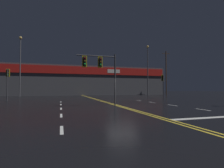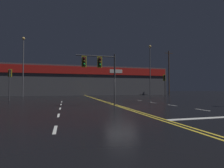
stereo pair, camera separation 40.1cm
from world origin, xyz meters
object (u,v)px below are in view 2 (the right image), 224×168
traffic_signal_median (99,66)px  streetlight_near_right (23,60)px  streetlight_far_left (150,64)px  traffic_signal_corner_northwest (10,78)px  traffic_signal_corner_northeast (165,81)px

traffic_signal_median → streetlight_near_right: 24.95m
streetlight_far_left → traffic_signal_corner_northwest: bearing=-156.2°
traffic_signal_median → streetlight_near_right: streetlight_near_right is taller
traffic_signal_corner_northeast → streetlight_near_right: (-23.27, 12.94, 4.50)m
traffic_signal_corner_northwest → streetlight_far_left: 27.76m
traffic_signal_corner_northwest → traffic_signal_corner_northeast: (22.00, 0.23, -0.15)m
traffic_signal_corner_northwest → streetlight_far_left: (25.11, 11.09, 4.14)m
traffic_signal_corner_northeast → streetlight_near_right: size_ratio=0.32×
traffic_signal_corner_northeast → streetlight_near_right: streetlight_near_right is taller
traffic_signal_corner_northeast → streetlight_far_left: 12.08m
traffic_signal_corner_northwest → streetlight_far_left: bearing=23.8°
traffic_signal_corner_northwest → traffic_signal_corner_northeast: size_ratio=1.05×
traffic_signal_median → streetlight_far_left: (15.55, 20.07, 3.53)m
traffic_signal_median → traffic_signal_corner_northeast: traffic_signal_median is taller
traffic_signal_corner_northwest → traffic_signal_corner_northeast: 22.00m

